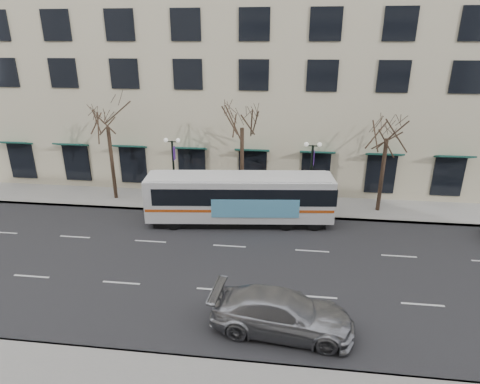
% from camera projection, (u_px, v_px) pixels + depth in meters
% --- Properties ---
extents(ground, '(160.00, 160.00, 0.00)m').
position_uv_depth(ground, '(223.00, 266.00, 22.36)').
color(ground, black).
rests_on(ground, ground).
extents(sidewalk_far, '(80.00, 4.00, 0.15)m').
position_uv_depth(sidewalk_far, '(308.00, 206.00, 30.11)').
color(sidewalk_far, gray).
rests_on(sidewalk_far, ground).
extents(building_hotel, '(40.00, 20.00, 24.00)m').
position_uv_depth(building_hotel, '(236.00, 37.00, 37.78)').
color(building_hotel, '#BBAF8F').
rests_on(building_hotel, ground).
extents(tree_far_left, '(3.60, 3.60, 8.34)m').
position_uv_depth(tree_far_left, '(106.00, 114.00, 29.27)').
color(tree_far_left, black).
rests_on(tree_far_left, ground).
extents(tree_far_mid, '(3.60, 3.60, 8.55)m').
position_uv_depth(tree_far_mid, '(242.00, 114.00, 28.06)').
color(tree_far_mid, black).
rests_on(tree_far_mid, ground).
extents(tree_far_right, '(3.60, 3.60, 8.06)m').
position_uv_depth(tree_far_right, '(389.00, 125.00, 27.09)').
color(tree_far_right, black).
rests_on(tree_far_right, ground).
extents(lamp_post_left, '(1.22, 0.45, 5.21)m').
position_uv_depth(lamp_post_left, '(174.00, 168.00, 29.48)').
color(lamp_post_left, black).
rests_on(lamp_post_left, ground).
extents(lamp_post_right, '(1.22, 0.45, 5.21)m').
position_uv_depth(lamp_post_right, '(311.00, 173.00, 28.34)').
color(lamp_post_right, black).
rests_on(lamp_post_right, ground).
extents(city_bus, '(12.70, 4.05, 3.39)m').
position_uv_depth(city_bus, '(241.00, 197.00, 27.05)').
color(city_bus, white).
rests_on(city_bus, ground).
extents(silver_car, '(6.35, 3.08, 1.78)m').
position_uv_depth(silver_car, '(282.00, 313.00, 17.12)').
color(silver_car, '#97989E').
rests_on(silver_car, ground).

